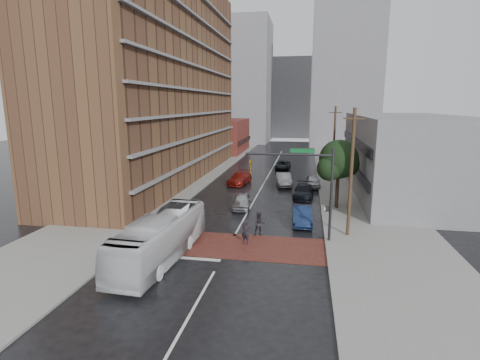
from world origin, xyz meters
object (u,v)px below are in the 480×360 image
(car_travel_a, at_px, (242,201))
(car_parked_near, at_px, (302,215))
(pedestrian_a, at_px, (246,232))
(pedestrian_b, at_px, (259,224))
(suv_travel, at_px, (283,165))
(car_travel_b, at_px, (284,179))
(car_parked_mid, at_px, (303,191))
(transit_bus, at_px, (161,238))
(car_parked_far, at_px, (313,182))
(car_travel_c, at_px, (240,178))

(car_travel_a, bearing_deg, car_parked_near, -39.59)
(pedestrian_a, distance_m, pedestrian_b, 2.10)
(suv_travel, height_order, car_parked_near, car_parked_near)
(pedestrian_a, bearing_deg, suv_travel, 108.12)
(car_travel_a, bearing_deg, car_travel_b, 67.07)
(car_parked_mid, bearing_deg, transit_bus, -112.92)
(transit_bus, relative_size, car_parked_far, 2.58)
(transit_bus, bearing_deg, pedestrian_a, 39.40)
(pedestrian_a, relative_size, car_travel_c, 0.34)
(pedestrian_b, relative_size, car_parked_near, 0.41)
(car_travel_a, distance_m, car_parked_far, 13.15)
(car_travel_a, relative_size, car_parked_near, 0.94)
(transit_bus, xyz_separation_m, pedestrian_b, (5.87, 5.77, -0.58))
(transit_bus, height_order, pedestrian_b, transit_bus)
(transit_bus, bearing_deg, car_parked_far, 69.90)
(pedestrian_b, height_order, car_travel_a, pedestrian_b)
(pedestrian_b, height_order, car_parked_mid, pedestrian_b)
(pedestrian_b, bearing_deg, suv_travel, 80.02)
(transit_bus, distance_m, car_parked_mid, 20.90)
(pedestrian_a, distance_m, suv_travel, 33.18)
(pedestrian_a, distance_m, car_parked_mid, 15.50)
(transit_bus, distance_m, suv_travel, 37.43)
(car_travel_a, distance_m, car_travel_b, 11.82)
(car_travel_a, bearing_deg, suv_travel, 78.01)
(car_parked_near, bearing_deg, car_parked_mid, 86.98)
(car_travel_a, bearing_deg, car_travel_c, 95.43)
(car_travel_a, distance_m, car_parked_mid, 8.08)
(suv_travel, bearing_deg, car_travel_b, -84.15)
(pedestrian_b, distance_m, car_travel_b, 18.93)
(car_travel_b, bearing_deg, car_parked_far, -13.02)
(pedestrian_b, bearing_deg, car_travel_c, 94.46)
(car_parked_mid, relative_size, car_parked_far, 1.20)
(pedestrian_a, bearing_deg, car_travel_b, 105.01)
(car_parked_mid, bearing_deg, car_parked_near, -86.95)
(transit_bus, relative_size, car_travel_c, 2.08)
(car_travel_a, bearing_deg, pedestrian_b, -75.97)
(car_travel_c, bearing_deg, suv_travel, 77.15)
(transit_bus, bearing_deg, car_parked_near, 48.30)
(transit_bus, relative_size, car_travel_a, 2.55)
(car_travel_b, distance_m, suv_travel, 12.33)
(pedestrian_a, height_order, suv_travel, pedestrian_a)
(car_travel_c, bearing_deg, transit_bus, -83.67)
(suv_travel, relative_size, car_parked_far, 1.12)
(car_travel_b, bearing_deg, pedestrian_a, -103.27)
(transit_bus, xyz_separation_m, car_travel_c, (0.89, 24.65, -0.77))
(car_travel_b, height_order, suv_travel, car_travel_b)
(car_parked_far, bearing_deg, car_travel_a, -125.56)
(pedestrian_b, xyz_separation_m, car_parked_mid, (3.28, 13.00, -0.21))
(pedestrian_a, bearing_deg, car_parked_near, 73.06)
(car_travel_c, bearing_deg, car_travel_a, -70.38)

